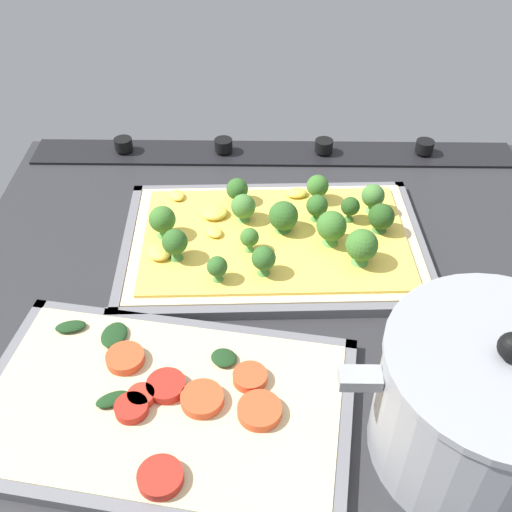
{
  "coord_description": "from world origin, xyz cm",
  "views": [
    {
      "loc": [
        1.52,
        52.96,
        51.22
      ],
      "look_at": [
        2.32,
        -1.8,
        3.57
      ],
      "focal_mm": 43.05,
      "sensor_mm": 36.0,
      "label": 1
    }
  ],
  "objects_px": {
    "broccoli_pizza": "(278,234)",
    "cooking_pot": "(489,404)",
    "veggie_pizza_back": "(166,403)",
    "baking_tray_front": "(273,245)",
    "baking_tray_back": "(164,409)"
  },
  "relations": [
    {
      "from": "broccoli_pizza",
      "to": "baking_tray_back",
      "type": "relative_size",
      "value": 0.94
    },
    {
      "from": "baking_tray_front",
      "to": "cooking_pot",
      "type": "xyz_separation_m",
      "value": [
        -0.18,
        0.29,
        0.06
      ]
    },
    {
      "from": "veggie_pizza_back",
      "to": "cooking_pot",
      "type": "height_order",
      "value": "cooking_pot"
    },
    {
      "from": "veggie_pizza_back",
      "to": "cooking_pot",
      "type": "distance_m",
      "value": 0.3
    },
    {
      "from": "broccoli_pizza",
      "to": "baking_tray_back",
      "type": "height_order",
      "value": "broccoli_pizza"
    },
    {
      "from": "baking_tray_back",
      "to": "veggie_pizza_back",
      "type": "distance_m",
      "value": 0.01
    },
    {
      "from": "broccoli_pizza",
      "to": "baking_tray_front",
      "type": "bearing_deg",
      "value": 16.46
    },
    {
      "from": "veggie_pizza_back",
      "to": "baking_tray_front",
      "type": "bearing_deg",
      "value": -113.13
    },
    {
      "from": "broccoli_pizza",
      "to": "cooking_pot",
      "type": "relative_size",
      "value": 1.39
    },
    {
      "from": "baking_tray_front",
      "to": "broccoli_pizza",
      "type": "distance_m",
      "value": 0.02
    },
    {
      "from": "baking_tray_front",
      "to": "veggie_pizza_back",
      "type": "height_order",
      "value": "veggie_pizza_back"
    },
    {
      "from": "baking_tray_front",
      "to": "broccoli_pizza",
      "type": "xyz_separation_m",
      "value": [
        -0.01,
        -0.0,
        0.02
      ]
    },
    {
      "from": "baking_tray_front",
      "to": "broccoli_pizza",
      "type": "bearing_deg",
      "value": -163.54
    },
    {
      "from": "baking_tray_front",
      "to": "baking_tray_back",
      "type": "xyz_separation_m",
      "value": [
        0.11,
        0.25,
        0.0
      ]
    },
    {
      "from": "baking_tray_back",
      "to": "baking_tray_front",
      "type": "bearing_deg",
      "value": -113.5
    }
  ]
}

